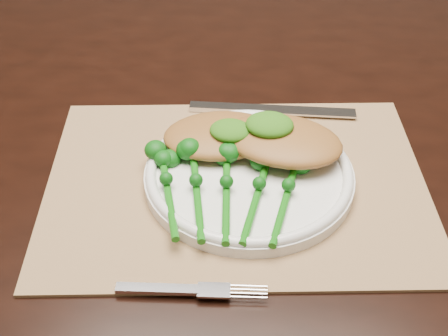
# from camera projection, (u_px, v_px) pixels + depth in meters

# --- Properties ---
(dining_table) EXTENTS (1.65, 0.99, 0.75)m
(dining_table) POSITION_uv_depth(u_px,v_px,m) (219.00, 313.00, 1.03)
(dining_table) COLOR black
(dining_table) RESTS_ON ground
(placemat) EXTENTS (0.48, 0.39, 0.00)m
(placemat) POSITION_uv_depth(u_px,v_px,m) (236.00, 184.00, 0.72)
(placemat) COLOR #97744D
(placemat) RESTS_ON dining_table
(dinner_plate) EXTENTS (0.24, 0.24, 0.02)m
(dinner_plate) POSITION_uv_depth(u_px,v_px,m) (249.00, 174.00, 0.71)
(dinner_plate) COLOR white
(dinner_plate) RESTS_ON placemat
(knife) EXTENTS (0.22, 0.03, 0.01)m
(knife) POSITION_uv_depth(u_px,v_px,m) (256.00, 109.00, 0.82)
(knife) COLOR silver
(knife) RESTS_ON placemat
(fork) EXTENTS (0.15, 0.03, 0.00)m
(fork) POSITION_uv_depth(u_px,v_px,m) (201.00, 290.00, 0.59)
(fork) COLOR silver
(fork) RESTS_ON placemat
(chicken_fillet_left) EXTENTS (0.15, 0.13, 0.03)m
(chicken_fillet_left) POSITION_uv_depth(u_px,v_px,m) (220.00, 135.00, 0.74)
(chicken_fillet_left) COLOR #96622B
(chicken_fillet_left) RESTS_ON dinner_plate
(chicken_fillet_right) EXTENTS (0.15, 0.12, 0.03)m
(chicken_fillet_right) POSITION_uv_depth(u_px,v_px,m) (283.00, 140.00, 0.72)
(chicken_fillet_right) COLOR #96622B
(chicken_fillet_right) RESTS_ON dinner_plate
(pesto_dollop_left) EXTENTS (0.05, 0.04, 0.02)m
(pesto_dollop_left) POSITION_uv_depth(u_px,v_px,m) (231.00, 131.00, 0.72)
(pesto_dollop_left) COLOR #1C4F0B
(pesto_dollop_left) RESTS_ON chicken_fillet_left
(pesto_dollop_right) EXTENTS (0.06, 0.05, 0.02)m
(pesto_dollop_right) POSITION_uv_depth(u_px,v_px,m) (270.00, 125.00, 0.72)
(pesto_dollop_right) COLOR #1C4F0B
(pesto_dollop_right) RESTS_ON chicken_fillet_right
(broccolini_bundle) EXTENTS (0.16, 0.18, 0.04)m
(broccolini_bundle) POSITION_uv_depth(u_px,v_px,m) (226.00, 200.00, 0.67)
(broccolini_bundle) COLOR #10610C
(broccolini_bundle) RESTS_ON dinner_plate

